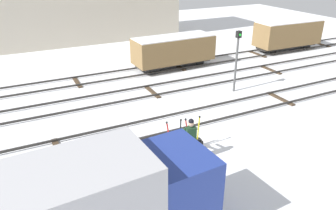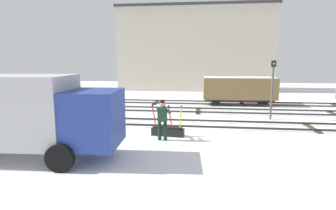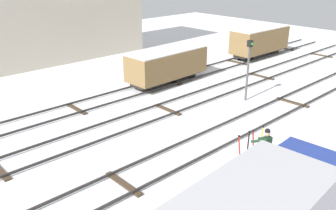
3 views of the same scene
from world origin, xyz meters
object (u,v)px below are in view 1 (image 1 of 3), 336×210
(delivery_truck, at_px, (97,206))
(signal_post, at_px, (237,55))
(rail_worker, at_px, (190,137))
(freight_car_back_track, at_px, (174,50))
(freight_car_mid_siding, at_px, (288,34))
(switch_lever_frame, at_px, (184,145))

(delivery_truck, xyz_separation_m, signal_post, (9.94, 7.71, 0.49))
(rail_worker, relative_size, freight_car_back_track, 0.32)
(signal_post, bearing_deg, delivery_truck, -142.18)
(rail_worker, xyz_separation_m, freight_car_mid_siding, (14.94, 10.30, 0.35))
(freight_car_back_track, relative_size, freight_car_mid_siding, 1.01)
(switch_lever_frame, distance_m, delivery_truck, 5.72)
(switch_lever_frame, height_order, signal_post, signal_post)
(delivery_truck, bearing_deg, freight_car_mid_siding, 30.82)
(signal_post, height_order, freight_car_mid_siding, signal_post)
(rail_worker, height_order, signal_post, signal_post)
(rail_worker, relative_size, delivery_truck, 0.30)
(switch_lever_frame, xyz_separation_m, freight_car_back_track, (4.44, 9.59, 1.02))
(delivery_truck, xyz_separation_m, freight_car_mid_siding, (19.13, 13.06, -0.28))
(switch_lever_frame, relative_size, rail_worker, 0.86)
(switch_lever_frame, xyz_separation_m, freight_car_mid_siding, (14.80, 9.59, 1.12))
(freight_car_back_track, bearing_deg, signal_post, -79.55)
(delivery_truck, distance_m, freight_car_back_track, 15.74)
(delivery_truck, xyz_separation_m, freight_car_back_track, (8.77, 13.06, -0.38))
(signal_post, bearing_deg, freight_car_mid_siding, 30.19)
(switch_lever_frame, relative_size, signal_post, 0.45)
(freight_car_mid_siding, bearing_deg, switch_lever_frame, -145.92)
(signal_post, bearing_deg, switch_lever_frame, -142.87)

